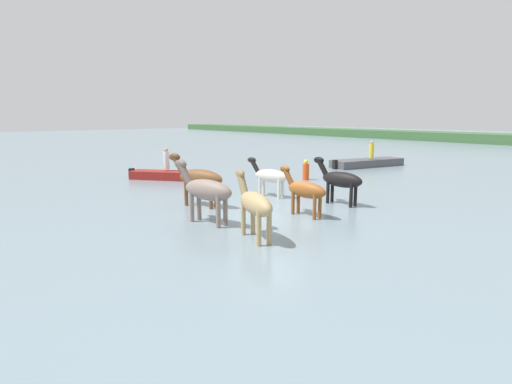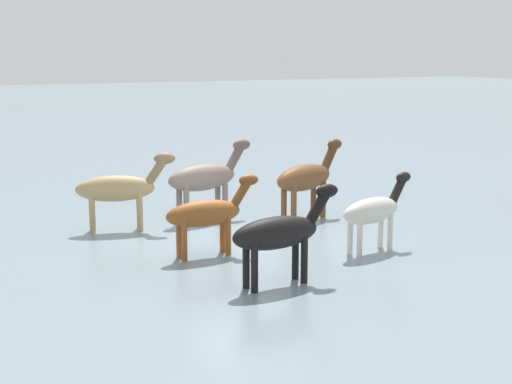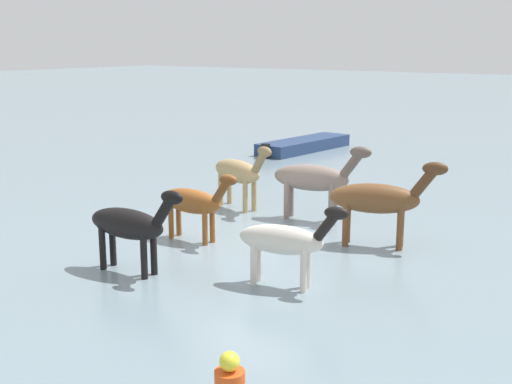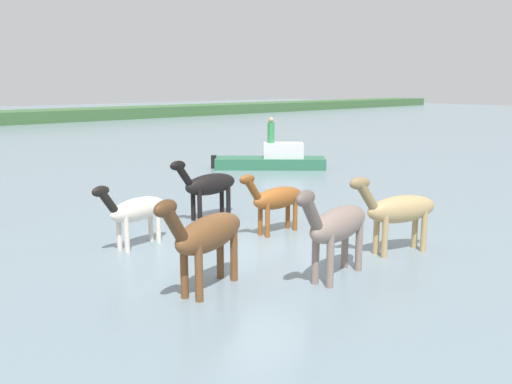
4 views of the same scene
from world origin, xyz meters
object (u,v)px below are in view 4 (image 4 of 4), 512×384
object	(u,v)px
horse_gray_outer	(209,185)
horse_rear_stallion	(337,225)
horse_pinto_flank	(136,210)
boat_launch_far	(273,161)
person_spotter_bow	(271,131)
horse_lead	(207,235)
horse_dun_straggler	(399,210)
horse_mid_herd	(276,199)

from	to	relation	value
horse_gray_outer	horse_rear_stallion	bearing A→B (deg)	76.50
horse_pinto_flank	boat_launch_far	xyz separation A→B (m)	(10.93, 6.77, -0.61)
boat_launch_far	person_spotter_bow	world-z (taller)	person_spotter_bow
horse_lead	boat_launch_far	world-z (taller)	horse_lead
horse_pinto_flank	person_spotter_bow	bearing A→B (deg)	-160.26
horse_rear_stallion	person_spotter_bow	size ratio (longest dim) A/B	2.23
horse_pinto_flank	boat_launch_far	world-z (taller)	horse_pinto_flank
boat_launch_far	horse_lead	bearing A→B (deg)	-95.48
horse_dun_straggler	person_spotter_bow	xyz separation A→B (m)	(6.54, 11.35, 0.70)
horse_rear_stallion	person_spotter_bow	distance (m)	14.54
horse_dun_straggler	horse_gray_outer	world-z (taller)	horse_dun_straggler
horse_lead	horse_rear_stallion	bearing A→B (deg)	133.50
horse_lead	horse_gray_outer	xyz separation A→B (m)	(3.37, 4.50, -0.11)
horse_pinto_flank	horse_mid_herd	size ratio (longest dim) A/B	0.99
horse_rear_stallion	horse_lead	bearing A→B (deg)	-38.29
horse_gray_outer	horse_pinto_flank	bearing A→B (deg)	16.55
horse_pinto_flank	person_spotter_bow	distance (m)	12.90
horse_pinto_flank	horse_dun_straggler	xyz separation A→B (m)	(4.36, -4.50, 0.13)
horse_rear_stallion	horse_gray_outer	bearing A→B (deg)	-111.22
horse_mid_herd	boat_launch_far	size ratio (longest dim) A/B	0.46
horse_mid_herd	horse_gray_outer	bearing A→B (deg)	-81.58
horse_mid_herd	horse_lead	bearing A→B (deg)	27.81
horse_pinto_flank	horse_rear_stallion	distance (m)	5.03
horse_gray_outer	boat_launch_far	xyz separation A→B (m)	(7.93, 5.67, -0.70)
horse_lead	horse_gray_outer	world-z (taller)	horse_lead
horse_dun_straggler	horse_gray_outer	xyz separation A→B (m)	(-1.36, 5.60, -0.04)
horse_dun_straggler	person_spotter_bow	bearing A→B (deg)	-103.28
horse_gray_outer	horse_dun_straggler	bearing A→B (deg)	100.17
horse_rear_stallion	horse_gray_outer	world-z (taller)	horse_rear_stallion
horse_dun_straggler	horse_rear_stallion	size ratio (longest dim) A/B	0.93
horse_mid_herd	horse_gray_outer	size ratio (longest dim) A/B	0.92
horse_gray_outer	boat_launch_far	distance (m)	9.78
person_spotter_bow	horse_pinto_flank	bearing A→B (deg)	-147.86
horse_dun_straggler	horse_gray_outer	size ratio (longest dim) A/B	1.03
horse_dun_straggler	horse_rear_stallion	world-z (taller)	horse_rear_stallion
horse_pinto_flank	horse_gray_outer	bearing A→B (deg)	-172.38
horse_lead	boat_launch_far	size ratio (longest dim) A/B	0.55
horse_lead	horse_mid_herd	distance (m)	4.29
horse_pinto_flank	horse_mid_herd	distance (m)	3.66
horse_rear_stallion	horse_gray_outer	xyz separation A→B (m)	(1.01, 5.71, -0.11)
horse_lead	horse_mid_herd	size ratio (longest dim) A/B	1.18
horse_pinto_flank	horse_mid_herd	xyz separation A→B (m)	(3.39, -1.37, 0.02)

